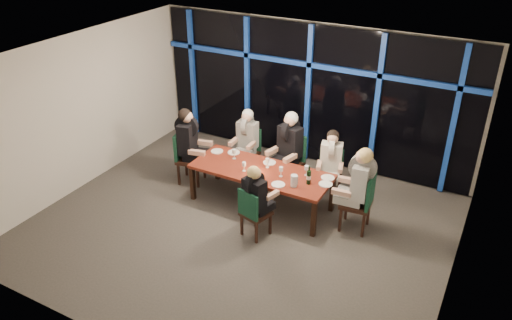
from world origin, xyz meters
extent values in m
plane|color=#514C47|center=(0.00, 0.00, 0.00)|extent=(7.00, 7.00, 0.00)
cube|color=silver|center=(0.00, 3.00, 1.50)|extent=(7.00, 0.04, 3.00)
cube|color=silver|center=(0.00, -3.00, 1.50)|extent=(7.00, 0.04, 3.00)
cube|color=silver|center=(-3.50, 0.00, 1.50)|extent=(0.04, 6.00, 3.00)
cube|color=silver|center=(3.50, 0.00, 1.50)|extent=(0.04, 6.00, 3.00)
cube|color=white|center=(0.00, 0.00, 3.00)|extent=(7.00, 6.00, 0.04)
cube|color=black|center=(0.00, 2.94, 1.50)|extent=(6.86, 0.04, 2.94)
cube|color=#163FAA|center=(-2.90, 2.89, 1.50)|extent=(0.10, 0.10, 2.94)
cube|color=#163FAA|center=(-1.45, 2.89, 1.50)|extent=(0.10, 0.10, 2.94)
cube|color=#163FAA|center=(0.00, 2.89, 1.50)|extent=(0.10, 0.10, 2.94)
cube|color=#163FAA|center=(1.45, 2.89, 1.50)|extent=(0.10, 0.10, 2.94)
cube|color=#163FAA|center=(2.90, 2.89, 1.50)|extent=(0.10, 0.10, 2.94)
cube|color=#163FAA|center=(0.00, 2.89, 2.16)|extent=(6.86, 0.10, 0.10)
cube|color=#FF2D14|center=(1.10, 3.25, 2.15)|extent=(0.60, 0.05, 0.35)
cube|color=maroon|center=(0.00, 0.80, 0.72)|extent=(2.60, 1.00, 0.06)
cube|color=black|center=(-1.24, 0.36, 0.34)|extent=(0.08, 0.08, 0.69)
cube|color=black|center=(1.24, 0.36, 0.34)|extent=(0.08, 0.08, 0.69)
cube|color=black|center=(-1.24, 1.24, 0.34)|extent=(0.08, 0.08, 0.69)
cube|color=black|center=(1.24, 1.24, 0.34)|extent=(0.08, 0.08, 0.69)
cube|color=black|center=(-0.81, 1.71, 0.45)|extent=(0.47, 0.47, 0.06)
cube|color=#174B32|center=(-0.82, 1.91, 0.72)|extent=(0.45, 0.07, 0.50)
cube|color=black|center=(-0.99, 1.52, 0.21)|extent=(0.04, 0.04, 0.42)
cube|color=black|center=(-0.62, 1.54, 0.21)|extent=(0.04, 0.04, 0.42)
cube|color=black|center=(-1.00, 1.88, 0.21)|extent=(0.04, 0.04, 0.42)
cube|color=black|center=(-0.64, 1.90, 0.21)|extent=(0.04, 0.04, 0.42)
cube|color=black|center=(0.14, 1.66, 0.50)|extent=(0.61, 0.61, 0.07)
cube|color=#174B32|center=(0.20, 1.87, 0.80)|extent=(0.50, 0.17, 0.56)
cube|color=black|center=(-0.10, 1.51, 0.23)|extent=(0.05, 0.05, 0.47)
cube|color=black|center=(0.29, 1.41, 0.23)|extent=(0.05, 0.05, 0.47)
cube|color=black|center=(0.00, 1.90, 0.23)|extent=(0.05, 0.05, 0.47)
cube|color=black|center=(0.39, 1.80, 0.23)|extent=(0.05, 0.05, 0.47)
cube|color=black|center=(1.03, 1.64, 0.44)|extent=(0.55, 0.55, 0.06)
cube|color=#174B32|center=(0.98, 1.83, 0.71)|extent=(0.44, 0.17, 0.49)
cube|color=black|center=(0.90, 1.42, 0.21)|extent=(0.05, 0.05, 0.41)
cube|color=black|center=(1.25, 1.51, 0.21)|extent=(0.05, 0.05, 0.41)
cube|color=black|center=(0.81, 1.76, 0.21)|extent=(0.05, 0.05, 0.41)
cube|color=black|center=(1.15, 1.86, 0.21)|extent=(0.05, 0.05, 0.41)
cube|color=black|center=(-1.65, 0.91, 0.50)|extent=(0.60, 0.60, 0.07)
cube|color=#174B32|center=(-1.86, 0.86, 0.80)|extent=(0.17, 0.50, 0.56)
cube|color=black|center=(-1.41, 0.76, 0.23)|extent=(0.05, 0.05, 0.47)
cube|color=black|center=(-1.50, 1.15, 0.23)|extent=(0.05, 0.05, 0.47)
cube|color=black|center=(-1.80, 0.67, 0.23)|extent=(0.05, 0.05, 0.47)
cube|color=black|center=(-1.89, 1.06, 0.23)|extent=(0.05, 0.05, 0.47)
cube|color=black|center=(1.78, 0.92, 0.50)|extent=(0.54, 0.54, 0.07)
cube|color=#174B32|center=(2.00, 0.93, 0.80)|extent=(0.09, 0.50, 0.55)
cube|color=black|center=(1.57, 1.10, 0.23)|extent=(0.05, 0.05, 0.47)
cube|color=black|center=(1.60, 0.70, 0.23)|extent=(0.05, 0.05, 0.47)
cube|color=black|center=(1.97, 1.13, 0.23)|extent=(0.05, 0.05, 0.47)
cube|color=black|center=(2.00, 0.73, 0.23)|extent=(0.05, 0.05, 0.47)
cube|color=black|center=(0.36, -0.07, 0.43)|extent=(0.53, 0.53, 0.06)
cube|color=#174B32|center=(0.31, -0.25, 0.69)|extent=(0.43, 0.16, 0.48)
cube|color=black|center=(0.57, 0.05, 0.20)|extent=(0.05, 0.05, 0.40)
cube|color=black|center=(0.24, 0.14, 0.20)|extent=(0.05, 0.05, 0.40)
cube|color=black|center=(0.48, -0.28, 0.20)|extent=(0.05, 0.05, 0.40)
cube|color=black|center=(0.15, -0.19, 0.20)|extent=(0.05, 0.05, 0.40)
cube|color=black|center=(-0.81, 1.59, 0.55)|extent=(0.38, 0.44, 0.14)
cube|color=black|center=(-0.82, 1.75, 0.89)|extent=(0.41, 0.26, 0.56)
cylinder|color=black|center=(-0.82, 1.75, 1.11)|extent=(0.12, 0.43, 0.42)
sphere|color=tan|center=(-0.81, 1.73, 1.29)|extent=(0.21, 0.21, 0.21)
sphere|color=silver|center=(-0.82, 1.77, 1.32)|extent=(0.23, 0.23, 0.23)
cube|color=tan|center=(-1.01, 1.50, 0.79)|extent=(0.09, 0.31, 0.08)
cube|color=tan|center=(-0.60, 1.52, 0.79)|extent=(0.09, 0.31, 0.08)
cube|color=black|center=(0.11, 1.53, 0.61)|extent=(0.50, 0.55, 0.16)
cube|color=black|center=(0.15, 1.70, 0.98)|extent=(0.50, 0.37, 0.62)
cylinder|color=black|center=(0.15, 1.70, 1.23)|extent=(0.22, 0.48, 0.47)
sphere|color=tan|center=(0.15, 1.68, 1.43)|extent=(0.23, 0.23, 0.23)
sphere|color=silver|center=(0.16, 1.72, 1.46)|extent=(0.26, 0.26, 0.26)
cube|color=tan|center=(-0.13, 1.49, 0.79)|extent=(0.17, 0.35, 0.09)
cube|color=tan|center=(0.31, 1.39, 0.79)|extent=(0.17, 0.35, 0.09)
cube|color=silver|center=(1.06, 1.52, 0.54)|extent=(0.45, 0.49, 0.14)
cube|color=silver|center=(1.02, 1.68, 0.87)|extent=(0.44, 0.33, 0.55)
cylinder|color=silver|center=(1.02, 1.68, 1.09)|extent=(0.21, 0.43, 0.41)
sphere|color=tan|center=(1.02, 1.66, 1.26)|extent=(0.21, 0.21, 0.21)
sphere|color=black|center=(1.01, 1.69, 1.29)|extent=(0.23, 0.23, 0.23)
cube|color=tan|center=(0.89, 1.39, 0.79)|extent=(0.16, 0.31, 0.08)
cube|color=tan|center=(1.27, 1.50, 0.79)|extent=(0.16, 0.31, 0.08)
cube|color=black|center=(-1.52, 0.94, 0.61)|extent=(0.55, 0.50, 0.16)
cube|color=black|center=(-1.69, 0.90, 0.98)|extent=(0.36, 0.50, 0.62)
cylinder|color=black|center=(-1.69, 0.90, 1.22)|extent=(0.48, 0.22, 0.47)
sphere|color=tan|center=(-1.67, 0.90, 1.42)|extent=(0.23, 0.23, 0.23)
sphere|color=black|center=(-1.71, 0.89, 1.46)|extent=(0.26, 0.26, 0.26)
cube|color=tan|center=(-1.38, 0.74, 0.79)|extent=(0.35, 0.17, 0.09)
cube|color=tan|center=(-1.48, 1.18, 0.79)|extent=(0.35, 0.17, 0.09)
cube|color=black|center=(1.65, 0.91, 0.61)|extent=(0.50, 0.43, 0.16)
cube|color=black|center=(1.83, 0.92, 0.98)|extent=(0.30, 0.46, 0.62)
cylinder|color=black|center=(1.83, 0.92, 1.22)|extent=(0.47, 0.15, 0.47)
sphere|color=tan|center=(1.81, 0.92, 1.42)|extent=(0.23, 0.23, 0.23)
sphere|color=tan|center=(1.85, 0.92, 1.45)|extent=(0.25, 0.25, 0.25)
cube|color=tan|center=(1.55, 1.12, 0.79)|extent=(0.34, 0.11, 0.09)
cube|color=tan|center=(1.58, 0.68, 0.79)|extent=(0.34, 0.11, 0.09)
cube|color=black|center=(0.39, 0.04, 0.53)|extent=(0.44, 0.48, 0.13)
cube|color=black|center=(0.35, -0.11, 0.84)|extent=(0.43, 0.32, 0.53)
cylinder|color=black|center=(0.35, -0.11, 1.05)|extent=(0.20, 0.41, 0.40)
sphere|color=tan|center=(0.35, -0.09, 1.22)|extent=(0.20, 0.20, 0.20)
sphere|color=tan|center=(0.34, -0.12, 1.25)|extent=(0.22, 0.22, 0.22)
cube|color=tan|center=(0.59, 0.07, 0.79)|extent=(0.15, 0.30, 0.08)
cube|color=tan|center=(0.23, 0.17, 0.79)|extent=(0.15, 0.30, 0.08)
cylinder|color=white|center=(-0.79, 1.15, 0.76)|extent=(0.24, 0.24, 0.01)
cylinder|color=white|center=(0.01, 1.11, 0.76)|extent=(0.24, 0.24, 0.01)
cylinder|color=white|center=(1.18, 1.10, 0.76)|extent=(0.24, 0.24, 0.01)
cylinder|color=white|center=(-1.10, 1.04, 0.76)|extent=(0.24, 0.24, 0.01)
cylinder|color=white|center=(1.22, 0.87, 0.76)|extent=(0.24, 0.24, 0.01)
cylinder|color=white|center=(0.51, 0.47, 0.76)|extent=(0.24, 0.24, 0.01)
cylinder|color=black|center=(0.95, 0.76, 0.88)|extent=(0.08, 0.08, 0.25)
cylinder|color=black|center=(0.95, 0.76, 1.05)|extent=(0.03, 0.03, 0.09)
cylinder|color=silver|center=(0.95, 0.76, 0.88)|extent=(0.08, 0.08, 0.07)
cylinder|color=silver|center=(0.76, 0.56, 0.86)|extent=(0.12, 0.12, 0.21)
cylinder|color=silver|center=(0.83, 0.56, 0.88)|extent=(0.02, 0.02, 0.15)
cylinder|color=#F29648|center=(-0.03, 0.67, 0.77)|extent=(0.05, 0.05, 0.03)
cylinder|color=silver|center=(-0.26, 0.62, 0.75)|extent=(0.07, 0.07, 0.01)
cylinder|color=silver|center=(-0.26, 0.62, 0.81)|extent=(0.01, 0.01, 0.10)
cylinder|color=silver|center=(-0.26, 0.62, 0.90)|extent=(0.07, 0.07, 0.07)
cylinder|color=silver|center=(0.06, 0.94, 0.75)|extent=(0.07, 0.07, 0.01)
cylinder|color=silver|center=(0.06, 0.94, 0.81)|extent=(0.01, 0.01, 0.11)
cylinder|color=silver|center=(0.06, 0.94, 0.90)|extent=(0.07, 0.07, 0.07)
cylinder|color=white|center=(0.42, 0.76, 0.75)|extent=(0.07, 0.07, 0.01)
cylinder|color=white|center=(0.42, 0.76, 0.81)|extent=(0.01, 0.01, 0.11)
cylinder|color=white|center=(0.42, 0.76, 0.90)|extent=(0.07, 0.07, 0.07)
cylinder|color=silver|center=(-0.66, 0.94, 0.75)|extent=(0.07, 0.07, 0.01)
cylinder|color=silver|center=(-0.66, 0.94, 0.81)|extent=(0.01, 0.01, 0.11)
cylinder|color=silver|center=(-0.66, 0.94, 0.91)|extent=(0.08, 0.08, 0.08)
cylinder|color=white|center=(0.80, 1.01, 0.75)|extent=(0.07, 0.07, 0.01)
cylinder|color=white|center=(0.80, 1.01, 0.81)|extent=(0.01, 0.01, 0.11)
cylinder|color=white|center=(0.80, 1.01, 0.90)|extent=(0.07, 0.07, 0.08)
camera|label=1|loc=(3.68, -6.23, 5.21)|focal=35.00mm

